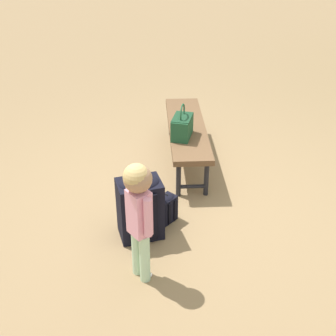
% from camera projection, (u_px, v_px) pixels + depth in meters
% --- Properties ---
extents(ground_plane, '(40.00, 40.00, 0.00)m').
position_uv_depth(ground_plane, '(183.00, 204.00, 4.37)').
color(ground_plane, '#8C704C').
rests_on(ground_plane, ground).
extents(park_bench, '(1.65, 0.69, 0.45)m').
position_uv_depth(park_bench, '(187.00, 130.00, 4.92)').
color(park_bench, brown).
rests_on(park_bench, ground).
extents(handbag, '(0.33, 0.21, 0.37)m').
position_uv_depth(handbag, '(182.00, 126.00, 4.59)').
color(handbag, '#1E4C2D').
rests_on(handbag, park_bench).
extents(child_standing, '(0.21, 0.22, 1.03)m').
position_uv_depth(child_standing, '(139.00, 205.00, 3.18)').
color(child_standing, '#B2D8B2').
rests_on(child_standing, ground).
extents(backpack_large, '(0.41, 0.45, 0.63)m').
position_uv_depth(backpack_large, '(140.00, 205.00, 3.82)').
color(backpack_large, black).
rests_on(backpack_large, ground).
extents(backpack_small, '(0.22, 0.21, 0.30)m').
position_uv_depth(backpack_small, '(166.00, 207.00, 4.07)').
color(backpack_small, black).
rests_on(backpack_small, ground).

